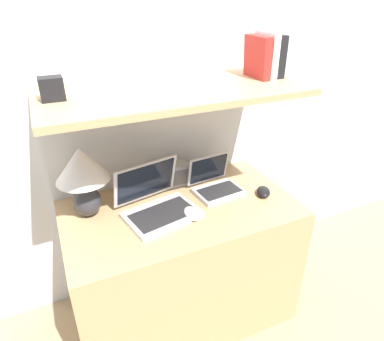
# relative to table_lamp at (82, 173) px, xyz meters

# --- Properties ---
(wall_back) EXTENTS (6.00, 0.05, 2.40)m
(wall_back) POSITION_rel_table_lamp_xyz_m (0.41, 0.25, 0.28)
(wall_back) COLOR silver
(wall_back) RESTS_ON ground_plane
(desk) EXTENTS (1.11, 0.62, 0.70)m
(desk) POSITION_rel_table_lamp_xyz_m (0.41, -0.12, -0.57)
(desk) COLOR tan
(desk) RESTS_ON ground_plane
(back_riser) EXTENTS (1.11, 0.04, 1.24)m
(back_riser) POSITION_rel_table_lamp_xyz_m (0.41, 0.21, -0.30)
(back_riser) COLOR silver
(back_riser) RESTS_ON ground_plane
(shelf) EXTENTS (1.11, 0.56, 0.03)m
(shelf) POSITION_rel_table_lamp_xyz_m (0.41, -0.05, 0.33)
(shelf) COLOR tan
(shelf) RESTS_ON back_riser
(table_lamp) EXTENTS (0.23, 0.23, 0.34)m
(table_lamp) POSITION_rel_table_lamp_xyz_m (0.00, 0.00, 0.00)
(table_lamp) COLOR #2D2D33
(table_lamp) RESTS_ON desk
(laptop_large) EXTENTS (0.37, 0.34, 0.23)m
(laptop_large) POSITION_rel_table_lamp_xyz_m (0.29, -0.11, -0.17)
(laptop_large) COLOR silver
(laptop_large) RESTS_ON desk
(laptop_small) EXTENTS (0.25, 0.23, 0.18)m
(laptop_small) POSITION_rel_table_lamp_xyz_m (0.63, -0.05, -0.18)
(laptop_small) COLOR silver
(laptop_small) RESTS_ON desk
(computer_mouse) EXTENTS (0.07, 0.11, 0.04)m
(computer_mouse) POSITION_rel_table_lamp_xyz_m (0.43, -0.22, -0.20)
(computer_mouse) COLOR white
(computer_mouse) RESTS_ON desk
(second_mouse) EXTENTS (0.11, 0.12, 0.04)m
(second_mouse) POSITION_rel_table_lamp_xyz_m (0.84, -0.19, -0.20)
(second_mouse) COLOR black
(second_mouse) RESTS_ON desk
(router_box) EXTENTS (0.14, 0.09, 0.12)m
(router_box) POSITION_rel_table_lamp_xyz_m (0.47, 0.10, -0.16)
(router_box) COLOR gray
(router_box) RESTS_ON desk
(book_black) EXTENTS (0.04, 0.14, 0.19)m
(book_black) POSITION_rel_table_lamp_xyz_m (0.91, -0.05, 0.44)
(book_black) COLOR black
(book_black) RESTS_ON shelf
(book_white) EXTENTS (0.03, 0.16, 0.20)m
(book_white) POSITION_rel_table_lamp_xyz_m (0.87, -0.05, 0.44)
(book_white) COLOR silver
(book_white) RESTS_ON shelf
(book_red) EXTENTS (0.05, 0.17, 0.19)m
(book_red) POSITION_rel_table_lamp_xyz_m (0.83, -0.05, 0.43)
(book_red) COLOR #A82823
(book_red) RESTS_ON shelf
(shelf_gadget) EXTENTS (0.09, 0.07, 0.09)m
(shelf_gadget) POSITION_rel_table_lamp_xyz_m (-0.06, -0.05, 0.39)
(shelf_gadget) COLOR black
(shelf_gadget) RESTS_ON shelf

